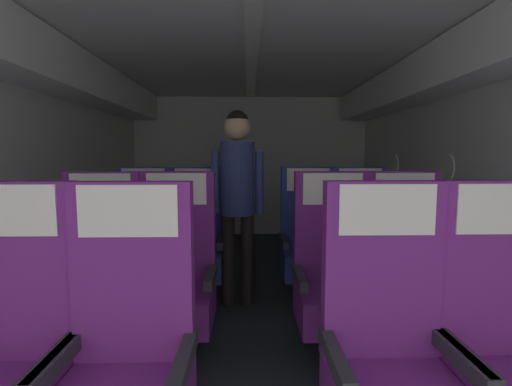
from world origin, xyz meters
The scene contains 15 objects.
ground centered at (0.00, 3.03, -0.01)m, with size 3.89×6.47×0.02m, color #23282D.
fuselage_shell centered at (0.00, 3.30, 1.62)m, with size 3.77×6.12×2.22m.
seat_a_left_window centered at (-0.96, 1.63, 0.47)m, with size 0.50×0.46×1.15m.
seat_a_left_aisle centered at (-0.49, 1.61, 0.47)m, with size 0.50×0.46×1.15m.
seat_a_right_aisle centered at (0.97, 1.63, 0.47)m, with size 0.50×0.46×1.15m.
seat_a_right_window centered at (0.51, 1.62, 0.47)m, with size 0.50×0.46×1.15m.
seat_b_left_window centered at (-0.96, 2.52, 0.47)m, with size 0.50×0.46×1.15m.
seat_b_left_aisle centered at (-0.49, 2.54, 0.47)m, with size 0.50×0.46×1.15m.
seat_b_right_aisle centered at (0.97, 2.53, 0.47)m, with size 0.50×0.46×1.15m.
seat_b_right_window centered at (0.50, 2.52, 0.47)m, with size 0.50×0.46×1.15m.
seat_c_left_window centered at (-0.96, 3.45, 0.47)m, with size 0.50×0.46×1.15m.
seat_c_left_aisle centered at (-0.49, 3.44, 0.47)m, with size 0.50×0.46×1.15m.
seat_c_right_aisle centered at (0.96, 3.44, 0.47)m, with size 0.50×0.46×1.15m.
seat_c_right_window centered at (0.50, 3.45, 0.47)m, with size 0.50×0.46×1.15m.
flight_attendant centered at (-0.12, 3.30, 1.00)m, with size 0.43×0.28×1.62m.
Camera 1 is at (-0.04, 0.31, 1.25)m, focal length 25.54 mm.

